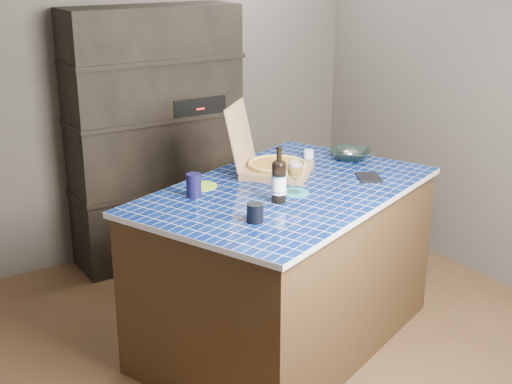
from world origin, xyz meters
TOP-DOWN VIEW (x-y plane):
  - room at (0.00, 0.00)m, footprint 3.50×3.50m
  - shelving_unit at (0.00, 1.53)m, footprint 1.20×0.41m
  - kitchen_island at (0.09, 0.05)m, footprint 1.96×1.62m
  - pizza_box at (0.18, 0.31)m, footprint 0.57×0.57m
  - mead_bottle at (-0.07, -0.11)m, footprint 0.08×0.08m
  - teal_trivet at (0.08, -0.05)m, footprint 0.15×0.15m
  - wine_glass at (0.08, -0.05)m, footprint 0.08×0.08m
  - tumbler at (-0.32, -0.28)m, footprint 0.08×0.08m
  - dvd_case at (0.58, -0.06)m, footprint 0.19×0.21m
  - bowl at (0.74, 0.30)m, footprint 0.35×0.35m
  - foil_contents at (0.74, 0.30)m, footprint 0.11×0.09m
  - white_jar at (0.54, 0.45)m, footprint 0.06×0.06m
  - navy_cup at (-0.40, 0.19)m, footprint 0.08×0.08m
  - green_trivet at (-0.28, 0.32)m, footprint 0.17×0.17m

SIDE VIEW (x-z plane):
  - kitchen_island at x=0.09m, z-range 0.00..0.92m
  - shelving_unit at x=0.00m, z-range 0.00..1.80m
  - green_trivet at x=-0.28m, z-range 0.92..0.93m
  - teal_trivet at x=0.08m, z-range 0.92..0.93m
  - dvd_case at x=0.58m, z-range 0.92..0.94m
  - white_jar at x=0.54m, z-range 0.92..0.98m
  - bowl at x=0.74m, z-range 0.92..0.98m
  - foil_contents at x=0.74m, z-range 0.94..0.99m
  - tumbler at x=-0.32m, z-range 0.92..1.01m
  - pizza_box at x=0.18m, z-range 0.78..1.18m
  - navy_cup at x=-0.40m, z-range 0.92..1.05m
  - mead_bottle at x=-0.07m, z-range 0.89..1.19m
  - wine_glass at x=0.08m, z-range 0.96..1.15m
  - room at x=0.00m, z-range -0.50..3.00m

